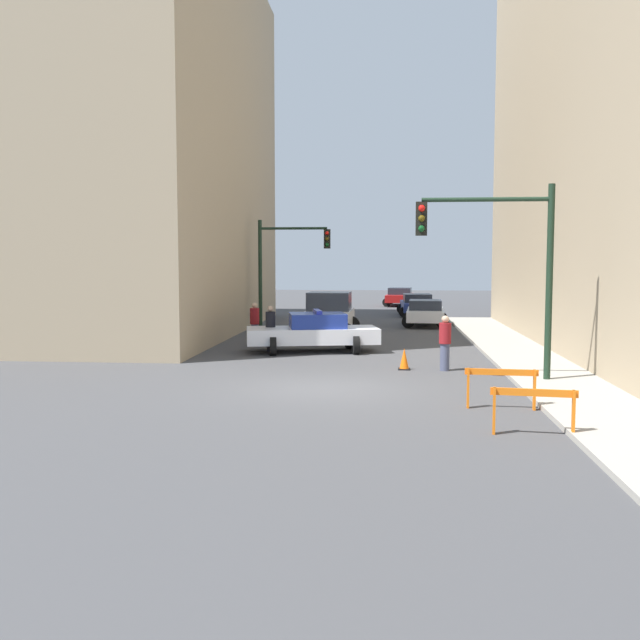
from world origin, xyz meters
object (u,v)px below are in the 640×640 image
(traffic_light_near, at_px, (505,252))
(traffic_cone, at_px, (404,359))
(pedestrian_crossing, at_px, (271,328))
(pedestrian_corner, at_px, (255,323))
(parked_car_near, at_px, (425,312))
(parked_car_far, at_px, (400,296))
(barrier_mid, at_px, (501,382))
(pedestrian_sidewalk, at_px, (445,342))
(white_truck, at_px, (327,316))
(police_car, at_px, (314,332))
(parked_car_mid, at_px, (417,304))
(barrier_front, at_px, (534,404))
(traffic_light_far, at_px, (283,258))

(traffic_light_near, bearing_deg, traffic_cone, 141.15)
(pedestrian_crossing, xyz_separation_m, pedestrian_corner, (-0.92, 1.79, 0.00))
(traffic_cone, bearing_deg, parked_car_near, 84.40)
(parked_car_near, height_order, pedestrian_crossing, pedestrian_crossing)
(parked_car_far, distance_m, barrier_mid, 35.92)
(pedestrian_sidewalk, xyz_separation_m, barrier_mid, (0.79, -5.46, -0.24))
(white_truck, bearing_deg, traffic_light_near, -60.89)
(white_truck, bearing_deg, parked_car_far, 82.38)
(pedestrian_crossing, bearing_deg, police_car, -13.62)
(parked_car_far, bearing_deg, barrier_mid, -82.18)
(pedestrian_crossing, bearing_deg, traffic_light_near, -51.07)
(pedestrian_crossing, relative_size, pedestrian_sidewalk, 1.00)
(pedestrian_crossing, bearing_deg, parked_car_mid, 59.00)
(parked_car_near, xyz_separation_m, barrier_mid, (0.57, -20.13, -0.06))
(pedestrian_crossing, bearing_deg, pedestrian_corner, 105.63)
(parked_car_far, height_order, pedestrian_sidewalk, pedestrian_sidewalk)
(parked_car_mid, relative_size, parked_car_far, 0.98)
(barrier_mid, bearing_deg, barrier_front, -84.95)
(parked_car_mid, height_order, barrier_front, parked_car_mid)
(parked_car_mid, height_order, parked_car_far, same)
(parked_car_far, bearing_deg, pedestrian_corner, -98.62)
(traffic_light_near, distance_m, barrier_front, 6.59)
(parked_car_far, bearing_deg, police_car, -92.44)
(police_car, distance_m, pedestrian_crossing, 1.59)
(barrier_front, xyz_separation_m, traffic_cone, (-2.21, 7.99, -0.30))
(white_truck, distance_m, parked_car_near, 7.29)
(parked_car_far, distance_m, pedestrian_sidewalk, 30.43)
(traffic_light_far, xyz_separation_m, parked_car_far, (5.90, 18.29, -2.72))
(pedestrian_sidewalk, bearing_deg, barrier_front, -103.84)
(white_truck, bearing_deg, pedestrian_crossing, -107.22)
(traffic_light_far, xyz_separation_m, barrier_front, (7.65, -20.03, -2.78))
(traffic_light_near, distance_m, parked_car_near, 16.94)
(parked_car_far, relative_size, pedestrian_sidewalk, 2.68)
(parked_car_far, relative_size, pedestrian_corner, 2.68)
(police_car, xyz_separation_m, pedestrian_crossing, (-1.58, 0.06, 0.14))
(police_car, xyz_separation_m, parked_car_near, (4.59, 10.66, -0.05))
(barrier_mid, xyz_separation_m, traffic_cone, (-2.00, 5.56, -0.30))
(traffic_light_far, xyz_separation_m, white_truck, (2.37, -3.20, -2.49))
(pedestrian_crossing, bearing_deg, parked_car_far, 67.34)
(traffic_light_far, height_order, parked_car_near, traffic_light_far)
(traffic_light_near, relative_size, white_truck, 0.95)
(white_truck, relative_size, barrier_mid, 3.41)
(traffic_light_far, relative_size, traffic_cone, 7.93)
(white_truck, relative_size, barrier_front, 3.42)
(traffic_light_near, relative_size, pedestrian_crossing, 3.13)
(barrier_front, bearing_deg, parked_car_mid, 91.82)
(parked_car_near, distance_m, parked_car_mid, 6.44)
(white_truck, relative_size, traffic_cone, 8.32)
(white_truck, height_order, parked_car_far, white_truck)
(traffic_light_near, distance_m, pedestrian_sidewalk, 3.61)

